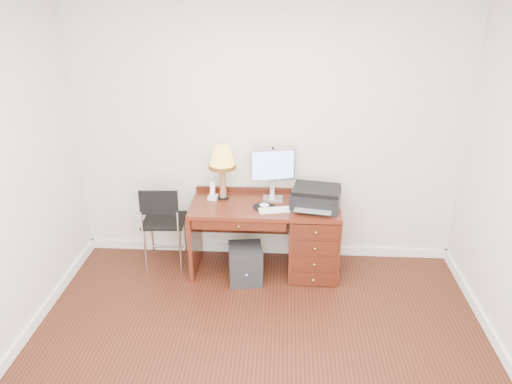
# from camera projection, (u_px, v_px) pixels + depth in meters

# --- Properties ---
(ground) EXTENTS (4.00, 4.00, 0.00)m
(ground) POSITION_uv_depth(u_px,v_px,m) (257.00, 360.00, 4.04)
(ground) COLOR black
(ground) RESTS_ON ground
(room_shell) EXTENTS (4.00, 4.00, 4.00)m
(room_shell) POSITION_uv_depth(u_px,v_px,m) (261.00, 308.00, 4.60)
(room_shell) COLOR silver
(room_shell) RESTS_ON ground
(desk) EXTENTS (1.50, 0.67, 0.75)m
(desk) POSITION_uv_depth(u_px,v_px,m) (296.00, 235.00, 5.15)
(desk) COLOR #571F12
(desk) RESTS_ON ground
(monitor) EXTENTS (0.46, 0.19, 0.53)m
(monitor) POSITION_uv_depth(u_px,v_px,m) (273.00, 168.00, 5.04)
(monitor) COLOR silver
(monitor) RESTS_ON desk
(keyboard) EXTENTS (0.43, 0.21, 0.02)m
(keyboard) POSITION_uv_depth(u_px,v_px,m) (280.00, 210.00, 4.89)
(keyboard) COLOR white
(keyboard) RESTS_ON desk
(mouse_pad) EXTENTS (0.22, 0.22, 0.04)m
(mouse_pad) POSITION_uv_depth(u_px,v_px,m) (264.00, 206.00, 4.96)
(mouse_pad) COLOR black
(mouse_pad) RESTS_ON desk
(printer) EXTENTS (0.53, 0.44, 0.21)m
(printer) POSITION_uv_depth(u_px,v_px,m) (316.00, 197.00, 4.93)
(printer) COLOR black
(printer) RESTS_ON desk
(leg_lamp) EXTENTS (0.27, 0.27, 0.56)m
(leg_lamp) POSITION_uv_depth(u_px,v_px,m) (222.00, 161.00, 5.00)
(leg_lamp) COLOR black
(leg_lamp) RESTS_ON desk
(phone) EXTENTS (0.10, 0.10, 0.19)m
(phone) POSITION_uv_depth(u_px,v_px,m) (213.00, 194.00, 5.13)
(phone) COLOR white
(phone) RESTS_ON desk
(pen_cup) EXTENTS (0.08, 0.08, 0.10)m
(pen_cup) POSITION_uv_depth(u_px,v_px,m) (296.00, 197.00, 5.07)
(pen_cup) COLOR black
(pen_cup) RESTS_ON desk
(chair) EXTENTS (0.46, 0.46, 0.92)m
(chair) POSITION_uv_depth(u_px,v_px,m) (162.00, 218.00, 5.19)
(chair) COLOR black
(chair) RESTS_ON ground
(equipment_box) EXTENTS (0.37, 0.37, 0.38)m
(equipment_box) POSITION_uv_depth(u_px,v_px,m) (245.00, 264.00, 5.04)
(equipment_box) COLOR black
(equipment_box) RESTS_ON ground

